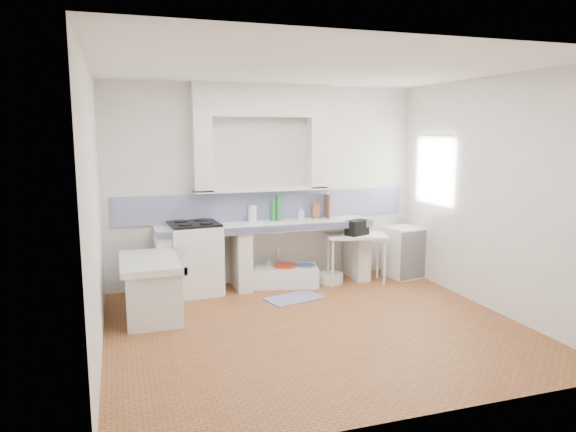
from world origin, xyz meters
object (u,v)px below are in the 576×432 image
object	(u,v)px
stove	(195,259)
sink	(282,277)
fridge	(404,252)
side_table	(356,259)

from	to	relation	value
stove	sink	size ratio (longest dim) A/B	0.94
sink	fridge	distance (m)	1.89
sink	fridge	bearing A→B (deg)	9.49
stove	fridge	xyz separation A→B (m)	(3.10, -0.15, -0.09)
stove	fridge	bearing A→B (deg)	-7.44
side_table	stove	bearing A→B (deg)	-173.03
stove	sink	world-z (taller)	stove
sink	fridge	xyz separation A→B (m)	(1.87, -0.15, 0.26)
side_table	fridge	size ratio (longest dim) A/B	1.12
stove	sink	distance (m)	1.28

